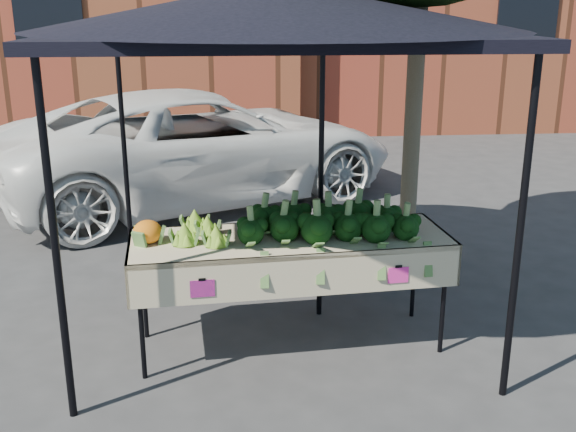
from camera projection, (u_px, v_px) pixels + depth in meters
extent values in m
plane|color=#303033|center=(279.00, 340.00, 5.44)|extent=(90.00, 90.00, 0.00)
cube|color=beige|center=(290.00, 292.00, 5.24)|extent=(2.46, 1.00, 0.90)
cube|color=#F22D8C|center=(197.00, 285.00, 4.73)|extent=(0.17, 0.01, 0.12)
cube|color=#EF2D9F|center=(396.00, 279.00, 4.84)|extent=(0.17, 0.01, 0.12)
ellipsoid|color=black|center=(326.00, 217.00, 5.11)|extent=(1.39, 0.59, 0.28)
ellipsoid|color=#8CAC34|center=(201.00, 224.00, 5.06)|extent=(0.44, 0.58, 0.21)
ellipsoid|color=orange|center=(147.00, 230.00, 4.95)|extent=(0.21, 0.21, 0.19)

